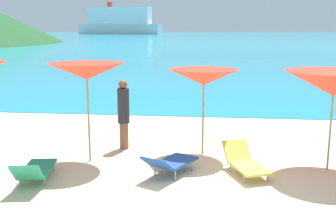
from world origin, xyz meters
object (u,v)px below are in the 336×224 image
object	(u,v)px
beachgoer_1	(124,112)
umbrella_2	(204,77)
lounge_chair_2	(35,170)
lounge_chair_0	(245,162)
umbrella_3	(334,84)
cruise_ship	(120,22)
umbrella_1	(87,71)
lounge_chair_3	(170,162)

from	to	relation	value
beachgoer_1	umbrella_2	bearing A→B (deg)	-2.24
lounge_chair_2	beachgoer_1	world-z (taller)	beachgoer_1
lounge_chair_0	umbrella_3	bearing A→B (deg)	-7.14
lounge_chair_0	cruise_ship	world-z (taller)	cruise_ship
umbrella_3	lounge_chair_0	size ratio (longest dim) A/B	1.49
umbrella_1	umbrella_2	size ratio (longest dim) A/B	1.09
umbrella_1	cruise_ship	xyz separation A→B (m)	(-57.01, 249.76, 5.37)
umbrella_3	lounge_chair_2	size ratio (longest dim) A/B	1.31
cruise_ship	umbrella_3	bearing A→B (deg)	-65.85
umbrella_1	lounge_chair_3	size ratio (longest dim) A/B	1.55
lounge_chair_0	beachgoer_1	xyz separation A→B (m)	(-3.06, 1.60, 0.71)
beachgoer_1	cruise_ship	xyz separation A→B (m)	(-57.60, 248.62, 6.55)
umbrella_1	umbrella_3	world-z (taller)	umbrella_1
lounge_chair_0	cruise_ship	xyz separation A→B (m)	(-60.65, 250.22, 7.26)
lounge_chair_3	beachgoer_1	xyz separation A→B (m)	(-1.43, 1.90, 0.69)
lounge_chair_0	beachgoer_1	bearing A→B (deg)	130.60
umbrella_1	lounge_chair_0	xyz separation A→B (m)	(3.64, -0.47, -1.89)
cruise_ship	umbrella_1	bearing A→B (deg)	-67.05
umbrella_3	beachgoer_1	size ratio (longest dim) A/B	1.22
lounge_chair_0	lounge_chair_2	xyz separation A→B (m)	(-4.36, -1.00, -0.01)
umbrella_2	beachgoer_1	xyz separation A→B (m)	(-2.08, 0.24, -0.97)
lounge_chair_0	umbrella_2	bearing A→B (deg)	103.80
lounge_chair_2	cruise_ship	distance (m)	257.56
umbrella_3	cruise_ship	distance (m)	257.51
cruise_ship	beachgoer_1	bearing A→B (deg)	-66.86
umbrella_1	umbrella_3	size ratio (longest dim) A/B	1.06
lounge_chair_2	cruise_ship	world-z (taller)	cruise_ship
umbrella_1	lounge_chair_2	size ratio (longest dim) A/B	1.38
beachgoer_1	lounge_chair_3	bearing A→B (deg)	-48.53
umbrella_3	lounge_chair_2	world-z (taller)	umbrella_3
umbrella_2	lounge_chair_0	world-z (taller)	umbrella_2
lounge_chair_0	beachgoer_1	distance (m)	3.52
umbrella_2	lounge_chair_3	size ratio (longest dim) A/B	1.42
lounge_chair_0	cruise_ship	distance (m)	257.57
umbrella_2	lounge_chair_3	world-z (taller)	umbrella_2
lounge_chair_2	umbrella_3	bearing A→B (deg)	-176.77
umbrella_2	beachgoer_1	world-z (taller)	umbrella_2
lounge_chair_2	lounge_chair_3	distance (m)	2.83
beachgoer_1	cruise_ship	distance (m)	255.29
beachgoer_1	umbrella_3	bearing A→B (deg)	-8.36
umbrella_2	umbrella_3	xyz separation A→B (m)	(2.85, -0.87, 0.00)
umbrella_3	cruise_ship	size ratio (longest dim) A/B	0.04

